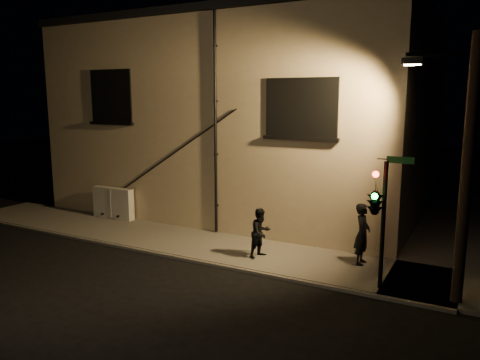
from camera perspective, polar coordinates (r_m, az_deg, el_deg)
The scene contains 8 objects.
ground at distance 15.24m, azimuth -2.77°, elevation -10.45°, with size 90.00×90.00×0.00m, color black.
sidewalk at distance 18.49m, azimuth 7.59°, elevation -6.64°, with size 21.00×16.00×0.12m.
building at distance 23.65m, azimuth 2.15°, elevation 7.76°, with size 16.20×12.23×8.80m.
utility_cabinet at distance 21.16m, azimuth -15.20°, elevation -2.72°, with size 2.06×0.35×1.35m, color silver.
pedestrian_a at distance 15.28m, azimuth 14.69°, elevation -6.38°, with size 0.71×0.47×1.96m, color black.
pedestrian_b at distance 15.50m, azimuth 2.54°, elevation -6.44°, with size 0.80×0.62×1.64m, color black.
traffic_signal at distance 13.07m, azimuth 16.21°, elevation -2.38°, with size 1.41×2.18×3.69m.
streetlamp_pole at distance 12.90m, azimuth 25.53°, elevation 1.70°, with size 2.02×1.38×6.89m.
Camera 1 is at (7.38, -12.23, 5.32)m, focal length 35.00 mm.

